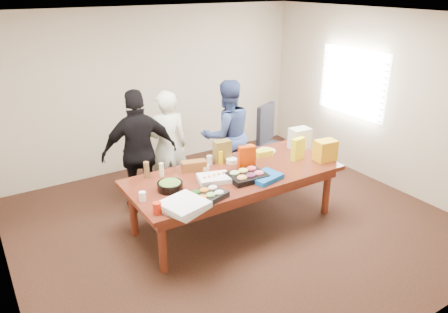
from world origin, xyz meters
TOP-DOWN VIEW (x-y plane):
  - floor at (0.00, 0.00)m, footprint 5.50×5.00m
  - ceiling at (0.00, 0.00)m, footprint 5.50×5.00m
  - wall_back at (0.00, 2.50)m, footprint 5.50×0.04m
  - wall_front at (0.00, -2.50)m, footprint 5.50×0.04m
  - wall_right at (2.75, 0.00)m, footprint 0.04×5.00m
  - window_panel at (2.72, 0.60)m, footprint 0.03×1.40m
  - window_blinds at (2.68, 0.60)m, footprint 0.04×1.36m
  - conference_table at (0.00, 0.00)m, footprint 2.80×1.20m
  - office_chair at (1.34, 0.90)m, footprint 0.78×0.78m
  - person_center at (-0.42, 1.13)m, footprint 0.68×0.53m
  - person_right at (0.54, 1.04)m, footprint 0.91×0.75m
  - person_left at (-0.89, 1.01)m, footprint 1.09×0.60m
  - veggie_tray at (-0.65, -0.42)m, footprint 0.48×0.42m
  - fruit_tray at (0.03, -0.23)m, footprint 0.49×0.39m
  - sheet_cake at (-0.35, -0.07)m, footprint 0.46×0.39m
  - salad_bowl at (-0.92, 0.00)m, footprint 0.37×0.37m
  - chip_bag_blue at (0.22, -0.36)m, footprint 0.45×0.38m
  - chip_bag_red at (0.21, 0.02)m, footprint 0.24×0.15m
  - chip_bag_yellow at (1.00, -0.09)m, footprint 0.22×0.12m
  - chip_bag_orange at (0.27, 0.10)m, footprint 0.19×0.09m
  - mayo_jar at (-0.13, 0.42)m, footprint 0.09×0.09m
  - mustard_bottle at (0.01, 0.36)m, footprint 0.07×0.07m
  - dressing_bottle at (-1.02, 0.47)m, footprint 0.09×0.09m
  - ranch_bottle at (-0.84, 0.42)m, footprint 0.07×0.07m
  - banana_bunch at (0.68, 0.28)m, footprint 0.26×0.17m
  - bread_loaf at (-0.41, 0.36)m, footprint 0.35×0.22m
  - kraft_bag at (0.07, 0.42)m, footprint 0.24×0.15m
  - red_cup at (-1.27, -0.42)m, footprint 0.11×0.11m
  - clear_cup_a at (-1.30, -0.07)m, footprint 0.09×0.09m
  - clear_cup_b at (-1.30, -0.07)m, footprint 0.10×0.10m
  - pizza_box_lower at (-0.99, -0.50)m, footprint 0.57×0.57m
  - pizza_box_upper at (-1.00, -0.52)m, footprint 0.54×0.54m
  - plate_a at (0.81, 0.38)m, footprint 0.28×0.28m
  - plate_b at (0.80, 0.37)m, footprint 0.30×0.30m
  - dip_bowl_a at (0.15, 0.30)m, footprint 0.17×0.17m
  - dip_bowl_b at (-0.28, 0.31)m, footprint 0.16×0.16m
  - grocery_bag_white at (1.30, 0.22)m, footprint 0.31×0.23m
  - grocery_bag_yellow at (1.30, -0.31)m, footprint 0.30×0.22m

SIDE VIEW (x-z plane):
  - floor at x=0.00m, z-range -0.02..0.00m
  - conference_table at x=0.00m, z-range 0.00..0.75m
  - office_chair at x=1.34m, z-range 0.00..1.15m
  - plate_a at x=0.81m, z-range 0.75..0.77m
  - plate_b at x=0.80m, z-range 0.75..0.77m
  - pizza_box_lower at x=-0.99m, z-range 0.75..0.80m
  - dip_bowl_b at x=-0.28m, z-range 0.75..0.80m
  - chip_bag_blue at x=0.22m, z-range 0.75..0.81m
  - dip_bowl_a at x=0.15m, z-range 0.75..0.81m
  - veggie_tray at x=-0.65m, z-range 0.75..0.81m
  - sheet_cake at x=-0.35m, z-range 0.75..0.82m
  - fruit_tray at x=0.03m, z-range 0.75..0.82m
  - banana_bunch at x=0.68m, z-range 0.75..0.83m
  - salad_bowl at x=-0.92m, z-range 0.75..0.85m
  - clear_cup_a at x=-1.30m, z-range 0.75..0.85m
  - clear_cup_b at x=-1.30m, z-range 0.75..0.86m
  - red_cup at x=-1.27m, z-range 0.75..0.88m
  - mayo_jar at x=-0.13m, z-range 0.75..0.88m
  - bread_loaf at x=-0.41m, z-range 0.75..0.88m
  - pizza_box_upper at x=-1.00m, z-range 0.80..0.85m
  - person_center at x=-0.42m, z-range 0.00..1.67m
  - ranch_bottle at x=-0.84m, z-range 0.75..0.93m
  - mustard_bottle at x=0.01m, z-range 0.75..0.94m
  - dressing_bottle at x=-1.02m, z-range 0.75..0.97m
  - person_right at x=0.54m, z-range 0.00..1.72m
  - person_left at x=-0.89m, z-range 0.00..1.77m
  - grocery_bag_yellow at x=1.30m, z-range 0.75..1.04m
  - chip_bag_orange at x=0.27m, z-range 0.75..1.04m
  - kraft_bag at x=0.07m, z-range 0.75..1.05m
  - grocery_bag_white at x=1.30m, z-range 0.75..1.06m
  - chip_bag_yellow at x=1.00m, z-range 0.75..1.06m
  - chip_bag_red at x=0.21m, z-range 0.75..1.07m
  - wall_back at x=0.00m, z-range 0.00..2.70m
  - wall_front at x=0.00m, z-range 0.00..2.70m
  - wall_right at x=2.75m, z-range 0.00..2.70m
  - window_panel at x=2.72m, z-range 0.95..2.05m
  - window_blinds at x=2.68m, z-range 1.00..2.00m
  - ceiling at x=0.00m, z-range 2.70..2.72m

